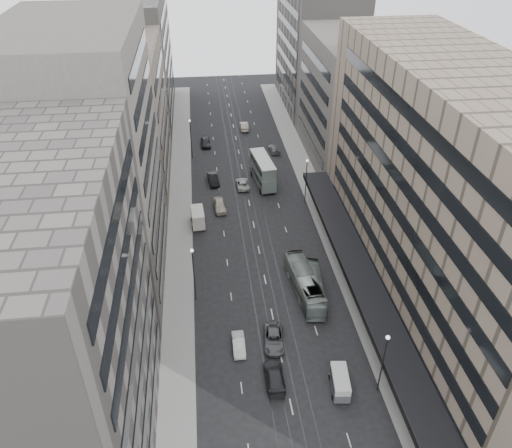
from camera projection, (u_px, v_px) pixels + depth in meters
name	position (u px, v px, depth m)	size (l,w,h in m)	color
ground	(282.00, 362.00, 57.63)	(220.00, 220.00, 0.00)	black
sidewalk_right	(314.00, 194.00, 89.81)	(4.00, 125.00, 0.15)	gray
sidewalk_left	(180.00, 202.00, 87.46)	(4.00, 125.00, 0.15)	gray
department_store	(456.00, 205.00, 58.09)	(19.20, 60.00, 30.00)	#7F705D
building_right_mid	(351.00, 100.00, 96.15)	(15.00, 28.00, 24.00)	#504C46
building_right_far	(317.00, 50.00, 119.88)	(15.00, 32.00, 28.00)	#605D57
building_left_a	(43.00, 338.00, 40.62)	(15.00, 28.00, 30.00)	#605D57
building_left_b	(91.00, 166.00, 61.87)	(15.00, 26.00, 34.00)	#504C46
building_left_c	(120.00, 119.00, 86.70)	(15.00, 28.00, 25.00)	#685B51
building_left_d	(135.00, 59.00, 113.19)	(15.00, 38.00, 28.00)	#605D57
lamp_right_near	(384.00, 357.00, 51.56)	(0.44, 0.44, 8.32)	#262628
lamp_right_far	(306.00, 176.00, 84.68)	(0.44, 0.44, 8.32)	#262628
lamp_left_near	(193.00, 269.00, 63.74)	(0.44, 0.44, 8.32)	#262628
lamp_left_far	(191.00, 135.00, 99.34)	(0.44, 0.44, 8.32)	#262628
bus_near	(313.00, 288.00, 66.27)	(2.46, 10.50, 2.93)	gray
bus_far	(304.00, 282.00, 67.09)	(2.72, 11.61, 3.23)	#909B91
double_decker	(263.00, 170.00, 91.67)	(3.91, 9.75, 5.19)	slate
vw_microbus	(340.00, 382.00, 53.83)	(2.26, 4.29, 2.22)	#4E5355
panel_van	(198.00, 217.00, 80.70)	(2.43, 4.55, 2.79)	beige
sedan_1	(239.00, 344.00, 59.07)	(1.42, 4.08, 1.35)	silver
sedan_2	(274.00, 339.00, 59.72)	(2.38, 5.17, 1.44)	#525255
sedan_3	(274.00, 376.00, 55.06)	(2.13, 5.24, 1.52)	#252527
sedan_4	(220.00, 205.00, 85.10)	(1.98, 4.91, 1.67)	#AEA390
sedan_5	(213.00, 179.00, 92.99)	(1.72, 4.94, 1.63)	black
sedan_6	(243.00, 184.00, 91.80)	(2.24, 4.87, 1.35)	#B6B7B2
sedan_7	(274.00, 149.00, 104.42)	(1.89, 4.65, 1.35)	slate
sedan_8	(206.00, 142.00, 106.79)	(1.99, 4.94, 1.68)	#242426
sedan_9	(244.00, 126.00, 114.22)	(1.73, 4.95, 1.63)	#B1A692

